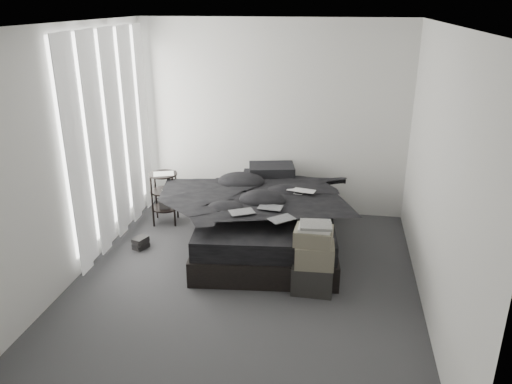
% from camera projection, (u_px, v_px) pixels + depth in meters
% --- Properties ---
extents(floor, '(3.60, 4.20, 0.01)m').
position_uv_depth(floor, '(243.00, 286.00, 5.22)').
color(floor, '#353537').
rests_on(floor, ground).
extents(ceiling, '(3.60, 4.20, 0.01)m').
position_uv_depth(ceiling, '(240.00, 24.00, 4.28)').
color(ceiling, white).
rests_on(ceiling, ground).
extents(wall_back, '(3.60, 0.01, 2.60)m').
position_uv_depth(wall_back, '(272.00, 119.00, 6.68)').
color(wall_back, silver).
rests_on(wall_back, ground).
extents(wall_front, '(3.60, 0.01, 2.60)m').
position_uv_depth(wall_front, '(169.00, 283.00, 2.82)').
color(wall_front, silver).
rests_on(wall_front, ground).
extents(wall_left, '(0.01, 4.20, 2.60)m').
position_uv_depth(wall_left, '(67.00, 159.00, 5.04)').
color(wall_left, silver).
rests_on(wall_left, ground).
extents(wall_right, '(0.01, 4.20, 2.60)m').
position_uv_depth(wall_right, '(439.00, 179.00, 4.47)').
color(wall_right, silver).
rests_on(wall_right, ground).
extents(window_left, '(0.02, 2.00, 2.30)m').
position_uv_depth(window_left, '(108.00, 132.00, 5.84)').
color(window_left, white).
rests_on(window_left, wall_left).
extents(curtain_left, '(0.06, 2.12, 2.48)m').
position_uv_depth(curtain_left, '(113.00, 138.00, 5.86)').
color(curtain_left, white).
rests_on(curtain_left, wall_left).
extents(bed, '(1.77, 2.22, 0.28)m').
position_uv_depth(bed, '(267.00, 235.00, 6.04)').
color(bed, black).
rests_on(bed, floor).
extents(mattress, '(1.70, 2.15, 0.22)m').
position_uv_depth(mattress, '(267.00, 216.00, 5.95)').
color(mattress, black).
rests_on(mattress, bed).
extents(duvet, '(1.70, 1.91, 0.24)m').
position_uv_depth(duvet, '(267.00, 199.00, 5.82)').
color(duvet, black).
rests_on(duvet, mattress).
extents(pillow_lower, '(0.66, 0.48, 0.14)m').
position_uv_depth(pillow_lower, '(266.00, 179.00, 6.63)').
color(pillow_lower, black).
rests_on(pillow_lower, mattress).
extents(pillow_upper, '(0.65, 0.51, 0.13)m').
position_uv_depth(pillow_upper, '(272.00, 170.00, 6.56)').
color(pillow_upper, black).
rests_on(pillow_upper, pillow_lower).
extents(laptop, '(0.37, 0.28, 0.03)m').
position_uv_depth(laptop, '(300.00, 186.00, 5.84)').
color(laptop, silver).
rests_on(laptop, duvet).
extents(comic_a, '(0.31, 0.27, 0.01)m').
position_uv_depth(comic_a, '(242.00, 206.00, 5.32)').
color(comic_a, black).
rests_on(comic_a, duvet).
extents(comic_b, '(0.28, 0.20, 0.01)m').
position_uv_depth(comic_b, '(270.00, 200.00, 5.44)').
color(comic_b, black).
rests_on(comic_b, duvet).
extents(comic_c, '(0.31, 0.30, 0.01)m').
position_uv_depth(comic_c, '(282.00, 211.00, 5.15)').
color(comic_c, black).
rests_on(comic_c, duvet).
extents(side_stand, '(0.43, 0.43, 0.68)m').
position_uv_depth(side_stand, '(165.00, 198.00, 6.60)').
color(side_stand, black).
rests_on(side_stand, floor).
extents(papers, '(0.31, 0.27, 0.01)m').
position_uv_depth(papers, '(164.00, 174.00, 6.47)').
color(papers, white).
rests_on(papers, side_stand).
extents(floor_books, '(0.19, 0.22, 0.13)m').
position_uv_depth(floor_books, '(141.00, 243.00, 5.99)').
color(floor_books, black).
rests_on(floor_books, floor).
extents(box_lower, '(0.42, 0.33, 0.30)m').
position_uv_depth(box_lower, '(312.00, 277.00, 5.09)').
color(box_lower, black).
rests_on(box_lower, floor).
extents(box_mid, '(0.40, 0.33, 0.23)m').
position_uv_depth(box_mid, '(314.00, 254.00, 4.98)').
color(box_mid, '#645F4F').
rests_on(box_mid, box_lower).
extents(box_upper, '(0.39, 0.32, 0.16)m').
position_uv_depth(box_upper, '(314.00, 236.00, 4.92)').
color(box_upper, '#645F4F').
rests_on(box_upper, box_mid).
extents(art_book_white, '(0.32, 0.25, 0.03)m').
position_uv_depth(art_book_white, '(315.00, 227.00, 4.89)').
color(art_book_white, silver).
rests_on(art_book_white, box_upper).
extents(art_book_snake, '(0.33, 0.27, 0.03)m').
position_uv_depth(art_book_snake, '(316.00, 225.00, 4.87)').
color(art_book_snake, silver).
rests_on(art_book_snake, art_book_white).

